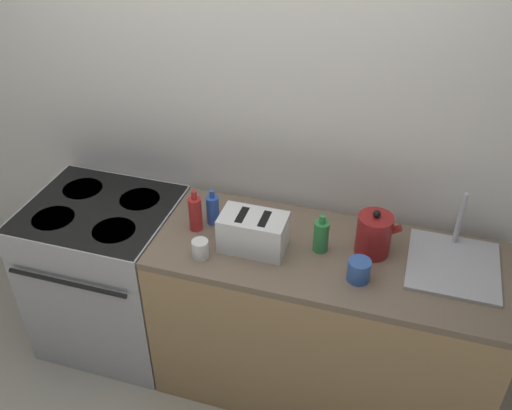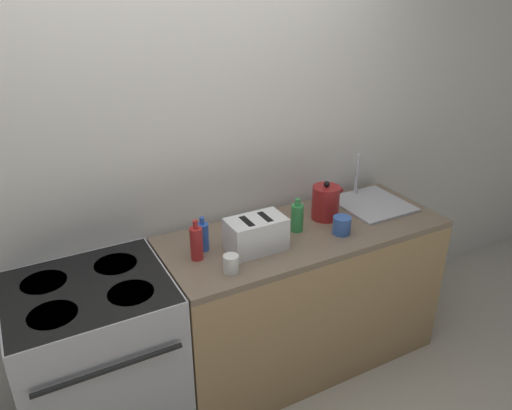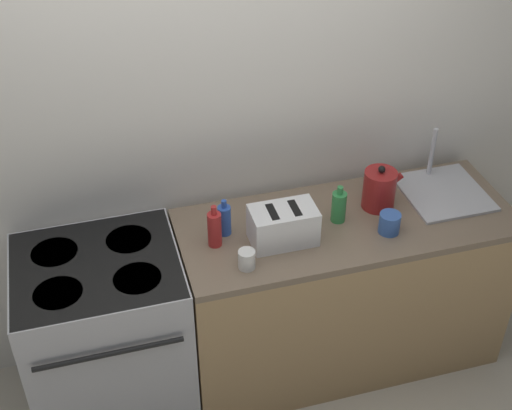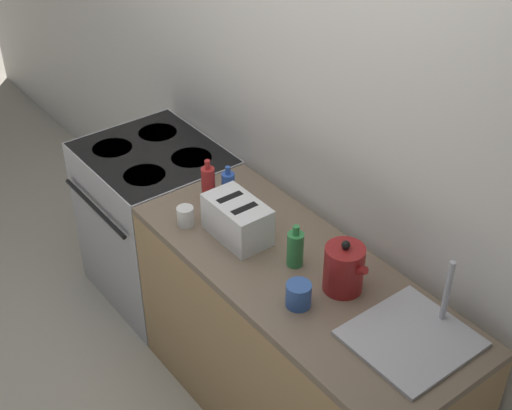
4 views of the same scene
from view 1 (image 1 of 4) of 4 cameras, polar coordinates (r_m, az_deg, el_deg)
name	(u,v)px [view 1 (image 1 of 4)]	position (r m, az deg, el deg)	size (l,w,h in m)	color
ground_plane	(197,402)	(3.20, -5.92, -18.99)	(12.00, 12.00, 0.00)	beige
wall_back	(235,121)	(2.84, -2.13, 8.35)	(8.00, 0.05, 2.60)	silver
stove	(110,273)	(3.27, -14.37, -6.62)	(0.74, 0.69, 0.91)	#B7B7BC
counter_block	(323,323)	(2.94, 6.67, -11.61)	(1.62, 0.64, 0.91)	tan
kettle	(374,234)	(2.61, 11.72, -2.90)	(0.20, 0.16, 0.23)	maroon
toaster	(253,232)	(2.59, -0.27, -2.74)	(0.30, 0.18, 0.18)	white
sink_tray	(454,263)	(2.68, 19.15, -5.46)	(0.40, 0.42, 0.28)	#B7B7BC
bottle_green	(321,236)	(2.59, 6.52, -3.07)	(0.07, 0.07, 0.19)	#338C47
bottle_red	(195,213)	(2.71, -6.09, -0.82)	(0.06, 0.06, 0.21)	#B72828
bottle_blue	(213,209)	(2.75, -4.34, -0.45)	(0.06, 0.06, 0.19)	#2D56B7
cup_blue	(359,270)	(2.49, 10.24, -6.44)	(0.10, 0.10, 0.10)	#3860B2
cup_white	(200,249)	(2.57, -5.59, -4.41)	(0.08, 0.08, 0.09)	white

